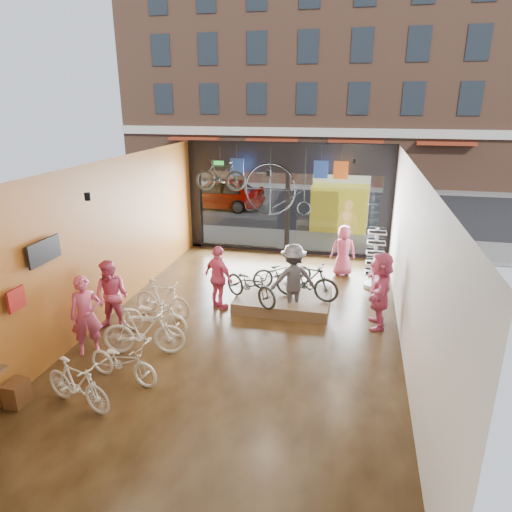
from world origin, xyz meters
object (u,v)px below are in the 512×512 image
(floor_bike_5, at_px, (162,299))
(customer_3, at_px, (293,279))
(box_truck, at_px, (342,190))
(floor_bike_1, at_px, (77,384))
(floor_bike_3, at_px, (144,331))
(customer_0, at_px, (86,316))
(penny_farthing, at_px, (281,191))
(customer_2, at_px, (219,278))
(display_bike_left, at_px, (251,285))
(display_bike_mid, at_px, (307,281))
(sunglasses_rack, at_px, (375,258))
(hung_bike, at_px, (220,175))
(display_bike_right, at_px, (282,272))
(customer_1, at_px, (112,296))
(display_platform, at_px, (284,300))
(customer_5, at_px, (380,290))
(customer_4, at_px, (343,250))
(floor_bike_2, at_px, (123,361))
(street_car, at_px, (218,193))
(floor_bike_4, at_px, (154,316))

(floor_bike_5, height_order, customer_3, customer_3)
(box_truck, xyz_separation_m, floor_bike_1, (-3.83, -14.41, -0.92))
(floor_bike_3, relative_size, floor_bike_5, 1.11)
(customer_0, xyz_separation_m, penny_farthing, (3.06, 5.96, 1.63))
(customer_0, bearing_deg, floor_bike_5, 33.59)
(floor_bike_3, bearing_deg, customer_2, -31.16)
(floor_bike_1, relative_size, display_bike_left, 0.85)
(display_bike_left, bearing_deg, display_bike_mid, -35.93)
(sunglasses_rack, xyz_separation_m, hung_bike, (-4.79, 0.87, 2.05))
(customer_3, bearing_deg, floor_bike_5, -7.59)
(display_bike_right, distance_m, customer_1, 4.45)
(display_platform, xyz_separation_m, customer_5, (2.36, -0.66, 0.78))
(box_truck, xyz_separation_m, customer_1, (-4.65, -11.70, -0.52))
(customer_5, bearing_deg, customer_1, -75.71)
(display_bike_mid, relative_size, customer_1, 0.98)
(display_platform, height_order, customer_1, customer_1)
(display_bike_mid, height_order, display_bike_right, display_bike_mid)
(customer_4, height_order, penny_farthing, penny_farthing)
(customer_0, bearing_deg, customer_1, 56.20)
(floor_bike_2, height_order, customer_5, customer_5)
(floor_bike_5, height_order, penny_farthing, penny_farthing)
(customer_0, distance_m, customer_1, 1.04)
(box_truck, bearing_deg, penny_farthing, -103.21)
(floor_bike_5, height_order, customer_1, customer_1)
(display_bike_right, xyz_separation_m, customer_3, (0.41, -0.85, 0.16))
(display_platform, relative_size, customer_4, 1.53)
(customer_1, distance_m, customer_5, 6.20)
(display_platform, relative_size, penny_farthing, 1.21)
(street_car, bearing_deg, floor_bike_4, 10.62)
(display_bike_left, distance_m, penny_farthing, 3.76)
(floor_bike_1, relative_size, customer_0, 0.87)
(display_bike_right, distance_m, penny_farthing, 2.85)
(customer_2, height_order, customer_4, customer_2)
(box_truck, height_order, customer_3, box_truck)
(customer_3, bearing_deg, customer_1, 0.78)
(floor_bike_5, bearing_deg, customer_0, 168.08)
(customer_3, bearing_deg, box_truck, -119.18)
(floor_bike_5, distance_m, display_bike_mid, 3.63)
(floor_bike_5, xyz_separation_m, customer_0, (-0.82, -1.96, 0.39))
(penny_farthing, bearing_deg, customer_1, -121.92)
(floor_bike_1, relative_size, penny_farthing, 0.75)
(floor_bike_3, height_order, customer_4, customer_4)
(customer_3, bearing_deg, floor_bike_4, 7.40)
(display_bike_mid, bearing_deg, street_car, 39.95)
(display_bike_mid, bearing_deg, customer_0, 138.32)
(customer_2, distance_m, penny_farthing, 3.79)
(street_car, relative_size, customer_5, 2.46)
(street_car, height_order, floor_bike_1, street_car)
(street_car, bearing_deg, floor_bike_3, 10.69)
(display_bike_left, bearing_deg, hung_bike, 61.86)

